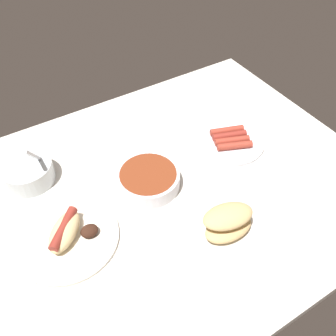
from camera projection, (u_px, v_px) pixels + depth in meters
ground_plane at (161, 193)px, 102.42cm from camera, size 120.00×90.00×3.00cm
plate_sausages at (230, 140)px, 113.72cm from camera, size 20.92×20.92×3.17cm
bread_stack at (228, 222)px, 89.53cm from camera, size 14.08×9.94×7.20cm
plate_hotdog_assembled at (67, 235)px, 89.32cm from camera, size 25.69×25.69×5.61cm
bowl_coleslaw at (28, 172)px, 101.45cm from camera, size 14.08×14.08×15.64cm
bowl_chili at (148, 179)px, 100.59cm from camera, size 17.31×17.31×4.78cm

